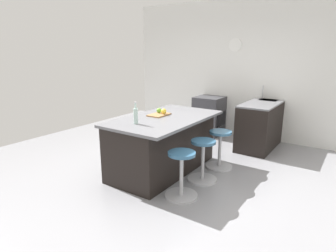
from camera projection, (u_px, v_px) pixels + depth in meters
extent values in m
plane|color=gray|center=(172.00, 176.00, 4.40)|extent=(7.26, 7.26, 0.00)
cube|color=silver|center=(243.00, 69.00, 6.26)|extent=(0.12, 5.45, 2.96)
cylinder|color=white|center=(235.00, 45.00, 6.16)|extent=(0.03, 0.28, 0.28)
cube|color=black|center=(264.00, 123.00, 5.89)|extent=(1.82, 0.60, 0.87)
cube|color=slate|center=(266.00, 102.00, 5.77)|extent=(1.82, 0.60, 0.03)
cube|color=#38383D|center=(269.00, 102.00, 5.96)|extent=(0.44, 0.36, 0.12)
cylinder|color=#B7B7BC|center=(263.00, 92.00, 6.00)|extent=(0.02, 0.02, 0.28)
cube|color=#38383D|center=(209.00, 116.00, 6.57)|extent=(0.60, 0.60, 0.87)
cube|color=black|center=(221.00, 119.00, 6.42)|extent=(0.44, 0.01, 0.32)
cube|color=black|center=(163.00, 145.00, 4.56)|extent=(1.84, 0.88, 0.84)
cube|color=slate|center=(165.00, 119.00, 4.42)|extent=(1.90, 1.08, 0.04)
cylinder|color=#B7B7BC|center=(219.00, 166.00, 4.75)|extent=(0.44, 0.44, 0.03)
cylinder|color=#B7B7BC|center=(220.00, 150.00, 4.68)|extent=(0.05, 0.05, 0.57)
cylinder|color=#336084|center=(221.00, 132.00, 4.60)|extent=(0.36, 0.36, 0.04)
cylinder|color=#B7B7BC|center=(202.00, 179.00, 4.27)|extent=(0.44, 0.44, 0.03)
cylinder|color=#B7B7BC|center=(203.00, 161.00, 4.20)|extent=(0.05, 0.05, 0.57)
cylinder|color=#336084|center=(203.00, 142.00, 4.12)|extent=(0.36, 0.36, 0.04)
cylinder|color=#B7B7BC|center=(181.00, 195.00, 3.80)|extent=(0.44, 0.44, 0.03)
cylinder|color=#B7B7BC|center=(181.00, 175.00, 3.72)|extent=(0.05, 0.05, 0.57)
cylinder|color=#336084|center=(182.00, 154.00, 3.65)|extent=(0.36, 0.36, 0.04)
cube|color=olive|center=(159.00, 115.00, 4.55)|extent=(0.36, 0.24, 0.02)
sphere|color=gold|center=(164.00, 111.00, 4.55)|extent=(0.09, 0.09, 0.09)
sphere|color=#609E2D|center=(159.00, 110.00, 4.63)|extent=(0.08, 0.08, 0.08)
cylinder|color=silver|center=(136.00, 116.00, 4.00)|extent=(0.06, 0.06, 0.22)
cylinder|color=silver|center=(135.00, 106.00, 3.96)|extent=(0.03, 0.03, 0.08)
cylinder|color=#B7B7BC|center=(135.00, 102.00, 3.95)|extent=(0.03, 0.03, 0.02)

